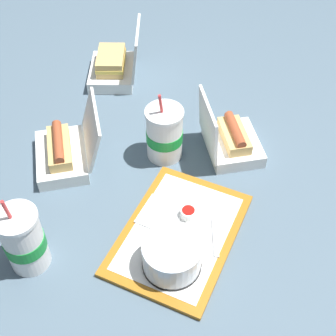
% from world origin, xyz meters
% --- Properties ---
extents(ground_plane, '(3.20, 3.20, 0.00)m').
position_xyz_m(ground_plane, '(0.00, 0.00, 0.00)').
color(ground_plane, '#4C6070').
extents(food_tray, '(0.41, 0.32, 0.01)m').
position_xyz_m(food_tray, '(0.20, 0.09, 0.01)').
color(food_tray, '#A56619').
rests_on(food_tray, ground_plane).
extents(cake_container, '(0.14, 0.14, 0.08)m').
position_xyz_m(cake_container, '(0.30, 0.10, 0.05)').
color(cake_container, black).
rests_on(cake_container, food_tray).
extents(ketchup_cup, '(0.04, 0.04, 0.02)m').
position_xyz_m(ketchup_cup, '(0.15, 0.10, 0.03)').
color(ketchup_cup, white).
rests_on(ketchup_cup, food_tray).
extents(napkin_stack, '(0.12, 0.12, 0.00)m').
position_xyz_m(napkin_stack, '(0.16, 0.03, 0.02)').
color(napkin_stack, white).
rests_on(napkin_stack, food_tray).
extents(plastic_fork, '(0.11, 0.04, 0.00)m').
position_xyz_m(plastic_fork, '(0.20, 0.18, 0.02)').
color(plastic_fork, white).
rests_on(plastic_fork, food_tray).
extents(clamshell_hotdog_front, '(0.23, 0.22, 0.18)m').
position_xyz_m(clamshell_hotdog_front, '(-0.12, 0.16, 0.04)').
color(clamshell_hotdog_front, white).
rests_on(clamshell_hotdog_front, ground_plane).
extents(clamshell_sandwich_right, '(0.23, 0.21, 0.18)m').
position_xyz_m(clamshell_sandwich_right, '(-0.37, -0.27, 0.04)').
color(clamshell_sandwich_right, white).
rests_on(clamshell_sandwich_right, ground_plane).
extents(clamshell_hotdog_left, '(0.26, 0.25, 0.17)m').
position_xyz_m(clamshell_hotdog_left, '(0.04, -0.28, 0.04)').
color(clamshell_hotdog_left, white).
rests_on(clamshell_hotdog_left, ground_plane).
extents(soda_cup_front, '(0.10, 0.10, 0.23)m').
position_xyz_m(soda_cup_front, '(0.36, -0.23, 0.09)').
color(soda_cup_front, white).
rests_on(soda_cup_front, ground_plane).
extents(soda_cup_back, '(0.11, 0.11, 0.22)m').
position_xyz_m(soda_cup_back, '(-0.06, -0.02, 0.08)').
color(soda_cup_back, white).
rests_on(soda_cup_back, ground_plane).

